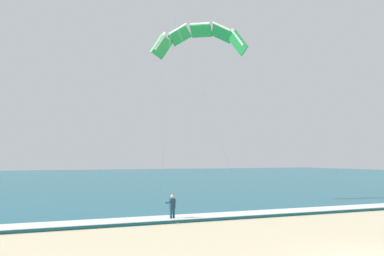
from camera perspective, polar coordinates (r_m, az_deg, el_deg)
sea at (r=87.02m, az=-15.25°, el=-6.12°), size 200.00×120.00×0.20m
surf_foam at (r=30.44m, az=3.09°, el=-10.73°), size 200.00×2.23×0.04m
surfboard at (r=28.68m, az=-2.46°, el=-11.55°), size 0.71×1.46×0.09m
kitesurfer at (r=28.58m, az=-2.48°, el=-9.73°), size 0.59×0.59×1.69m
kite_primary at (r=38.89m, az=1.00°, el=11.17°), size 8.48×9.57×13.96m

